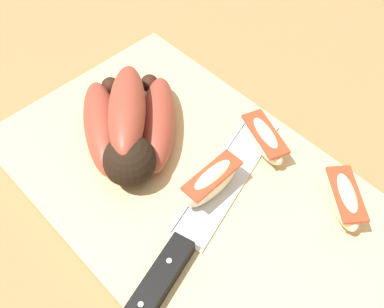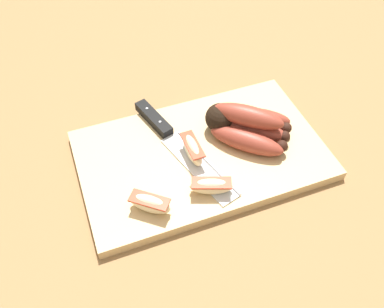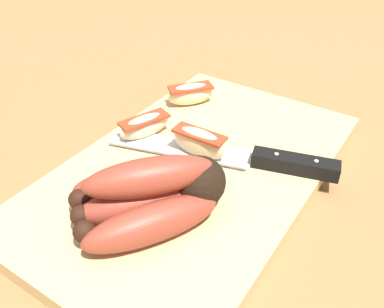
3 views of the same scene
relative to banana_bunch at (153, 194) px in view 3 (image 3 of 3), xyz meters
name	(u,v)px [view 3 (image 3 of 3)]	position (x,y,z in m)	size (l,w,h in m)	color
ground_plane	(190,177)	(-0.09, -0.02, -0.05)	(6.00, 6.00, 0.00)	olive
cutting_board	(196,170)	(-0.09, -0.01, -0.04)	(0.44, 0.27, 0.02)	tan
banana_bunch	(153,194)	(0.00, 0.00, 0.00)	(0.17, 0.16, 0.07)	black
chefs_knife	(254,158)	(-0.13, 0.05, -0.02)	(0.11, 0.28, 0.02)	silver
apple_wedge_near	(191,94)	(-0.21, -0.10, -0.01)	(0.07, 0.06, 0.03)	beige
apple_wedge_middle	(198,142)	(-0.11, -0.02, -0.01)	(0.02, 0.07, 0.04)	beige
apple_wedge_far	(145,126)	(-0.11, -0.10, -0.01)	(0.07, 0.05, 0.03)	beige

